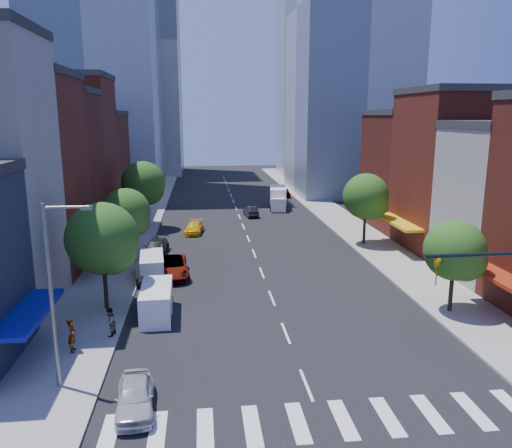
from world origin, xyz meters
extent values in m
plane|color=black|center=(0.00, 0.00, 0.00)|extent=(220.00, 220.00, 0.00)
cube|color=gray|center=(-12.50, 40.00, 0.07)|extent=(5.00, 120.00, 0.15)
cube|color=gray|center=(12.50, 40.00, 0.07)|extent=(5.00, 120.00, 0.15)
cube|color=silver|center=(0.00, -3.00, 0.01)|extent=(19.00, 3.00, 0.01)
cube|color=maroon|center=(-21.00, 20.50, 8.00)|extent=(12.00, 9.00, 16.00)
cube|color=#541F15|center=(-21.00, 29.00, 7.50)|extent=(12.00, 8.00, 15.00)
cube|color=maroon|center=(-21.00, 37.50, 8.50)|extent=(12.00, 9.00, 17.00)
cube|color=#541F15|center=(-21.00, 47.00, 6.50)|extent=(12.00, 10.00, 13.00)
cube|color=maroon|center=(21.00, 24.00, 7.50)|extent=(12.00, 10.00, 15.00)
cube|color=#541F15|center=(21.00, 34.00, 6.50)|extent=(12.00, 10.00, 13.00)
cube|color=#9EA5AD|center=(20.00, 62.00, 30.00)|extent=(18.00, 20.00, 60.00)
cube|color=#9EA5AD|center=(-18.00, 95.00, 28.00)|extent=(18.00, 18.00, 56.00)
cylinder|color=black|center=(7.00, -4.50, 7.75)|extent=(7.00, 0.16, 0.16)
imported|color=gold|center=(4.00, -4.50, 7.15)|extent=(0.22, 0.18, 1.10)
cylinder|color=slate|center=(-12.00, 1.00, 4.65)|extent=(0.20, 0.20, 9.00)
cylinder|color=slate|center=(-11.00, 1.00, 8.95)|extent=(2.00, 0.14, 0.14)
cube|color=slate|center=(-10.10, 1.00, 8.90)|extent=(0.50, 0.25, 0.18)
cylinder|color=black|center=(-11.50, 11.00, 2.11)|extent=(0.28, 0.28, 3.92)
sphere|color=#1A4A15|center=(-11.50, 11.00, 5.05)|extent=(4.80, 4.80, 4.80)
sphere|color=#1A4A15|center=(-10.90, 10.70, 4.35)|extent=(3.36, 3.36, 3.36)
cylinder|color=black|center=(-11.50, 22.00, 1.97)|extent=(0.28, 0.28, 3.64)
sphere|color=#1A4A15|center=(-11.50, 22.00, 4.70)|extent=(4.20, 4.20, 4.20)
sphere|color=#1A4A15|center=(-10.90, 21.70, 4.05)|extent=(2.94, 2.94, 2.94)
cylinder|color=black|center=(-11.50, 36.00, 2.25)|extent=(0.28, 0.28, 4.20)
sphere|color=#1A4A15|center=(-11.50, 36.00, 5.40)|extent=(5.00, 5.00, 5.00)
sphere|color=#1A4A15|center=(-10.90, 35.70, 4.65)|extent=(3.50, 3.50, 3.50)
cylinder|color=black|center=(11.50, 8.00, 1.83)|extent=(0.28, 0.28, 3.36)
sphere|color=#1A4A15|center=(11.50, 8.00, 4.35)|extent=(4.00, 4.00, 4.00)
sphere|color=#1A4A15|center=(12.10, 7.70, 3.75)|extent=(2.80, 2.80, 2.80)
cylinder|color=black|center=(11.50, 26.00, 2.11)|extent=(0.28, 0.28, 3.92)
sphere|color=#1A4A15|center=(11.50, 26.00, 5.05)|extent=(4.60, 4.60, 4.60)
sphere|color=#1A4A15|center=(12.10, 25.70, 4.35)|extent=(3.22, 3.22, 3.22)
imported|color=#BABABF|center=(-8.10, -1.27, 0.70)|extent=(2.00, 4.22, 1.39)
imported|color=black|center=(-9.50, 17.31, 0.76)|extent=(2.17, 4.78, 1.52)
imported|color=#999999|center=(-7.50, 17.91, 0.80)|extent=(3.13, 5.94, 1.59)
imported|color=black|center=(-9.34, 24.78, 0.70)|extent=(2.52, 5.02, 1.40)
cube|color=white|center=(-8.01, 9.56, 1.03)|extent=(2.06, 4.93, 2.05)
cube|color=black|center=(-7.96, 7.70, 1.32)|extent=(1.83, 1.02, 0.88)
cylinder|color=black|center=(-8.85, 7.88, 0.34)|extent=(0.26, 0.75, 0.74)
cylinder|color=black|center=(-7.09, 7.92, 0.34)|extent=(0.26, 0.75, 0.74)
cylinder|color=black|center=(-8.92, 11.20, 0.34)|extent=(0.26, 0.75, 0.74)
cylinder|color=black|center=(-7.17, 11.24, 0.34)|extent=(0.26, 0.75, 0.74)
cube|color=white|center=(-9.04, 17.72, 0.96)|extent=(2.23, 4.71, 1.92)
cube|color=black|center=(-8.89, 15.99, 1.23)|extent=(1.77, 1.06, 0.82)
cylinder|color=black|center=(-9.72, 16.09, 0.32)|extent=(0.29, 0.71, 0.69)
cylinder|color=black|center=(-8.08, 16.24, 0.32)|extent=(0.29, 0.71, 0.69)
cylinder|color=black|center=(-10.00, 19.19, 0.32)|extent=(0.29, 0.71, 0.69)
cylinder|color=black|center=(-8.37, 19.34, 0.32)|extent=(0.29, 0.71, 0.69)
imported|color=#E2A90B|center=(-5.79, 33.18, 0.63)|extent=(2.34, 4.57, 1.27)
imported|color=black|center=(1.50, 42.12, 0.66)|extent=(1.83, 4.12, 1.31)
imported|color=#999999|center=(8.50, 57.62, 0.74)|extent=(1.78, 4.36, 1.48)
cube|color=white|center=(6.03, 48.08, 1.47)|extent=(2.97, 6.19, 2.93)
cube|color=white|center=(5.56, 44.63, 1.01)|extent=(2.22, 1.90, 1.83)
cylinder|color=black|center=(4.66, 45.49, 0.41)|extent=(0.38, 0.85, 0.82)
cylinder|color=black|center=(6.66, 45.22, 0.41)|extent=(0.38, 0.85, 0.82)
cylinder|color=black|center=(5.21, 49.57, 0.41)|extent=(0.38, 0.85, 0.82)
cylinder|color=black|center=(7.21, 49.30, 0.41)|extent=(0.38, 0.85, 0.82)
imported|color=#999999|center=(-12.22, 4.70, 1.11)|extent=(0.50, 0.72, 1.91)
imported|color=#999999|center=(-10.50, 6.50, 1.01)|extent=(0.88, 1.00, 1.73)
camera|label=1|loc=(-4.94, -21.89, 13.00)|focal=35.00mm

